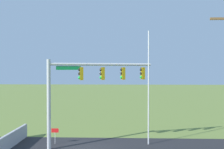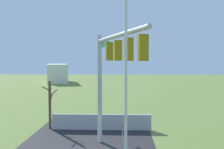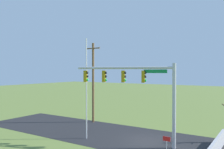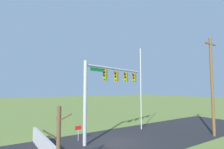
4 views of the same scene
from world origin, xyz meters
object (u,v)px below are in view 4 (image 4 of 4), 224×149
object	(u,v)px
signal_mast	(107,83)
utility_pole	(212,84)
open_sign	(78,130)
bare_tree	(58,142)
flagpole	(141,88)

from	to	relation	value
signal_mast	utility_pole	xyz separation A→B (m)	(-8.43, 4.95, -0.05)
open_sign	signal_mast	bearing A→B (deg)	165.87
signal_mast	utility_pole	distance (m)	9.78
signal_mast	open_sign	bearing A→B (deg)	-14.13
signal_mast	bare_tree	xyz separation A→B (m)	(5.77, 4.75, -2.99)
signal_mast	bare_tree	bearing A→B (deg)	39.45
signal_mast	bare_tree	size ratio (longest dim) A/B	2.21
signal_mast	open_sign	world-z (taller)	signal_mast
signal_mast	open_sign	distance (m)	4.65
flagpole	bare_tree	distance (m)	12.19
open_sign	bare_tree	bearing A→B (deg)	58.39
flagpole	open_sign	bearing A→B (deg)	1.16
flagpole	bare_tree	bearing A→B (deg)	27.57
bare_tree	open_sign	xyz separation A→B (m)	(-3.30, -5.37, -0.90)
utility_pole	bare_tree	world-z (taller)	utility_pole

